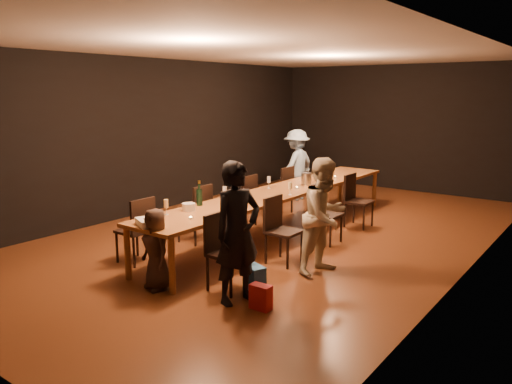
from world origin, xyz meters
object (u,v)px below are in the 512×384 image
Objects in this scene: chair_right_0 at (229,253)px; chair_left_2 at (241,200)px; chair_right_2 at (326,214)px; man_blue at (297,165)px; chair_left_3 at (279,190)px; chair_left_1 at (194,213)px; plate_stack at (189,207)px; chair_right_3 at (359,201)px; chair_left_0 at (135,230)px; champagne_bottle at (199,193)px; chair_right_1 at (284,231)px; woman_tan at (325,216)px; woman_birthday at (238,233)px; ice_bucket at (307,178)px; child at (156,249)px; table at (281,193)px; birthday_cake at (150,222)px.

chair_left_2 is (-1.70, 2.40, 0.00)m from chair_right_0.
chair_right_2 is 1.70m from chair_left_2.
chair_left_3 is at bearing 21.78° from man_blue.
plate_stack is (0.64, -0.78, 0.34)m from chair_left_1.
chair_right_3 is 1.00× the size of chair_left_0.
champagne_bottle is (-0.10, 0.33, 0.13)m from plate_stack.
woman_tan is at bearing 91.70° from chair_right_1.
chair_left_3 is 4.31m from woman_birthday.
chair_right_0 is 1.00× the size of chair_left_2.
ice_bucket is (-0.80, 3.12, 0.39)m from chair_right_0.
woman_birthday reaches higher than champagne_bottle.
chair_left_0 is 1.00× the size of chair_left_1.
child is at bearing -55.80° from chair_right_0.
child is (-0.72, -1.69, 0.04)m from chair_right_1.
champagne_bottle reaches higher than chair_right_2.
champagne_bottle is at bearing 115.75° from woman_tan.
chair_right_3 is 0.60× the size of man_blue.
chair_right_1 is 1.70m from chair_left_1.
chair_left_0 is 1.03m from champagne_bottle.
plate_stack is at bearing -168.63° from chair_left_3.
chair_right_3 is 1.00× the size of chair_left_3.
woman_birthday is at bearing 31.73° from child.
chair_right_0 is 1.00× the size of chair_right_2.
chair_left_2 is 1.80m from champagne_bottle.
chair_right_0 is at bearing -32.86° from champagne_bottle.
chair_left_0 is at bearing -90.00° from chair_right_0.
man_blue is 2.19m from ice_bucket.
chair_right_2 is 2.08m from chair_left_3.
chair_left_3 is (-0.85, 1.20, -0.24)m from table.
chair_right_0 is 2.40m from chair_right_2.
champagne_bottle is at bearing -169.30° from chair_left_3.
chair_right_0 is 4.56× the size of ice_bucket.
chair_left_1 is at bearing -125.22° from chair_right_0.
woman_tan reaches higher than chair_left_1.
chair_right_2 is 2.08m from chair_left_1.
woman_tan is (0.62, -2.38, 0.30)m from chair_right_3.
chair_right_3 is 2.49m from man_blue.
ice_bucket is (-0.80, 0.72, 0.39)m from chair_right_2.
chair_right_2 is at bearing 44.41° from man_blue.
child reaches higher than chair_left_2.
child is 5.43× the size of plate_stack.
chair_left_3 is 2.16× the size of birthday_cake.
chair_left_2 is 2.16× the size of birthday_cake.
chair_right_3 is (0.85, 1.20, -0.24)m from table.
champagne_bottle reaches higher than chair_left_0.
chair_left_0 is (-1.70, -2.40, 0.00)m from chair_right_2.
chair_right_2 and chair_left_2 have the same top height.
chair_right_3 is at bearing 101.86° from birthday_cake.
chair_left_1 is 2.40m from chair_left_3.
chair_right_0 is 1.00× the size of chair_left_3.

